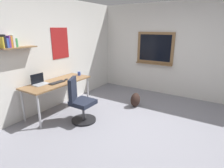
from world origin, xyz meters
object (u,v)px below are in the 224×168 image
object	(u,v)px
desk	(58,84)
keyboard	(57,82)
office_chair	(80,103)
coffee_mug	(79,74)
computer_mouse	(66,79)
backpack	(135,100)
laptop	(39,82)

from	to	relation	value
desk	keyboard	distance (m)	0.14
office_chair	desk	bearing A→B (deg)	84.05
desk	keyboard	size ratio (longest dim) A/B	4.30
office_chair	coffee_mug	bearing A→B (deg)	42.09
office_chair	coffee_mug	distance (m)	1.11
computer_mouse	backpack	xyz separation A→B (m)	(1.04, -1.30, -0.59)
computer_mouse	coffee_mug	size ratio (longest dim) A/B	1.13
desk	office_chair	world-z (taller)	office_chair
keyboard	computer_mouse	size ratio (longest dim) A/B	3.56
keyboard	desk	bearing A→B (deg)	45.23
laptop	backpack	xyz separation A→B (m)	(1.60, -1.53, -0.62)
laptop	keyboard	xyz separation A→B (m)	(0.28, -0.23, -0.04)
coffee_mug	backpack	bearing A→B (deg)	-68.14
keyboard	computer_mouse	world-z (taller)	computer_mouse
computer_mouse	backpack	size ratio (longest dim) A/B	0.29
desk	laptop	size ratio (longest dim) A/B	5.13
computer_mouse	backpack	bearing A→B (deg)	-51.48
office_chair	computer_mouse	size ratio (longest dim) A/B	9.13
office_chair	laptop	bearing A→B (deg)	107.80
desk	office_chair	size ratio (longest dim) A/B	1.67
desk	laptop	distance (m)	0.41
laptop	coffee_mug	world-z (taller)	laptop
laptop	backpack	bearing A→B (deg)	-43.89
computer_mouse	backpack	distance (m)	1.76
coffee_mug	backpack	size ratio (longest dim) A/B	0.26
desk	keyboard	xyz separation A→B (m)	(-0.08, -0.08, 0.08)
coffee_mug	computer_mouse	bearing A→B (deg)	-174.22
office_chair	laptop	world-z (taller)	laptop
laptop	backpack	world-z (taller)	laptop
laptop	keyboard	distance (m)	0.36
desk	keyboard	bearing A→B (deg)	-134.77
laptop	keyboard	size ratio (longest dim) A/B	0.84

